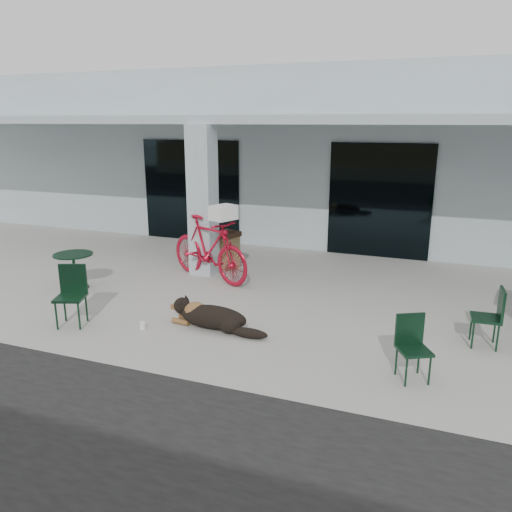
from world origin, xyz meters
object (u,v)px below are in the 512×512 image
at_px(dog, 213,316).
at_px(cafe_chair_near, 70,297).
at_px(cafe_table_near, 75,271).
at_px(cafe_chair_far_b, 486,317).
at_px(cafe_chair_far_a, 414,350).
at_px(trash_receptacle, 227,250).
at_px(bicycle, 209,249).

bearing_deg(dog, cafe_chair_near, -157.83).
bearing_deg(cafe_table_near, dog, -13.89).
bearing_deg(cafe_chair_far_b, dog, -80.72).
xyz_separation_m(cafe_chair_near, cafe_chair_far_b, (6.14, 1.51, -0.04)).
bearing_deg(cafe_chair_far_a, trash_receptacle, 110.10).
distance_m(dog, cafe_table_near, 3.49).
height_order(bicycle, cafe_table_near, bicycle).
xyz_separation_m(dog, cafe_chair_far_b, (3.96, 0.83, 0.23)).
bearing_deg(dog, cafe_chair_far_a, -5.77).
xyz_separation_m(dog, cafe_chair_near, (-2.18, -0.68, 0.27)).
relative_size(bicycle, cafe_chair_far_b, 2.47).
height_order(cafe_table_near, cafe_chair_far_a, cafe_chair_far_a).
relative_size(cafe_chair_far_b, trash_receptacle, 1.07).
height_order(dog, cafe_table_near, cafe_table_near).
relative_size(cafe_chair_far_a, cafe_chair_far_b, 0.94).
height_order(dog, cafe_chair_far_a, cafe_chair_far_a).
bearing_deg(bicycle, trash_receptacle, 23.23).
relative_size(bicycle, trash_receptacle, 2.65).
bearing_deg(bicycle, cafe_table_near, 145.78).
distance_m(bicycle, cafe_chair_far_a, 5.11).
bearing_deg(cafe_chair_near, cafe_chair_far_a, -19.47).
xyz_separation_m(bicycle, cafe_chair_far_a, (4.23, -2.86, -0.24)).
height_order(dog, cafe_chair_near, cafe_chair_near).
xyz_separation_m(cafe_table_near, cafe_chair_near, (1.20, -1.51, 0.13)).
distance_m(dog, cafe_chair_far_a, 3.12).
bearing_deg(bicycle, cafe_chair_near, -176.29).
bearing_deg(cafe_chair_near, cafe_table_near, 107.86).
relative_size(dog, cafe_chair_far_a, 1.56).
bearing_deg(cafe_chair_far_a, cafe_chair_far_b, 29.05).
xyz_separation_m(dog, cafe_table_near, (-3.38, 0.84, 0.13)).
bearing_deg(trash_receptacle, bicycle, -89.31).
distance_m(bicycle, dog, 2.61).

